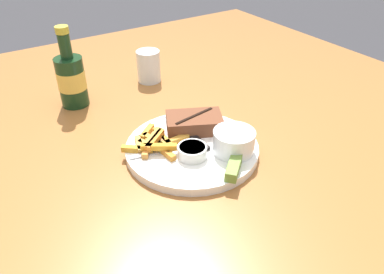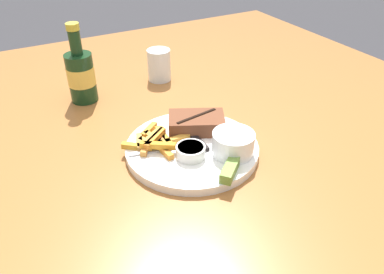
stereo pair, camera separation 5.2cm
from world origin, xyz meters
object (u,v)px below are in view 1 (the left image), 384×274
(knife_utensil, at_px, (190,135))
(drinking_glass, at_px, (149,66))
(beer_bottle, at_px, (71,78))
(pickle_spear, at_px, (234,165))
(dinner_plate, at_px, (192,148))
(fork_utensil, at_px, (159,152))
(coleslaw_cup, at_px, (234,140))
(steak_portion, at_px, (194,123))
(dipping_sauce_cup, at_px, (192,151))

(knife_utensil, height_order, drinking_glass, drinking_glass)
(beer_bottle, bearing_deg, pickle_spear, -70.72)
(dinner_plate, distance_m, fork_utensil, 0.07)
(fork_utensil, bearing_deg, coleslaw_cup, -18.98)
(knife_utensil, bearing_deg, steak_portion, -49.72)
(dinner_plate, relative_size, coleslaw_cup, 3.27)
(steak_portion, distance_m, pickle_spear, 0.16)
(dinner_plate, bearing_deg, drinking_glass, 76.05)
(fork_utensil, xyz_separation_m, beer_bottle, (-0.06, 0.32, 0.05))
(steak_portion, distance_m, dipping_sauce_cup, 0.10)
(coleslaw_cup, height_order, drinking_glass, drinking_glass)
(drinking_glass, bearing_deg, coleslaw_cup, -94.11)
(dipping_sauce_cup, relative_size, pickle_spear, 0.76)
(knife_utensil, distance_m, beer_bottle, 0.35)
(pickle_spear, bearing_deg, dinner_plate, 101.54)
(fork_utensil, relative_size, drinking_glass, 1.50)
(dipping_sauce_cup, bearing_deg, steak_portion, 54.17)
(steak_portion, xyz_separation_m, knife_utensil, (-0.02, -0.02, -0.01))
(dinner_plate, distance_m, steak_portion, 0.07)
(pickle_spear, relative_size, beer_bottle, 0.38)
(steak_portion, height_order, fork_utensil, steak_portion)
(pickle_spear, xyz_separation_m, beer_bottle, (-0.16, 0.45, 0.04))
(dinner_plate, bearing_deg, dipping_sauce_cup, -122.55)
(knife_utensil, bearing_deg, fork_utensil, 101.04)
(beer_bottle, bearing_deg, dinner_plate, -68.30)
(dinner_plate, distance_m, dipping_sauce_cup, 0.05)
(coleslaw_cup, bearing_deg, dinner_plate, 133.05)
(fork_utensil, bearing_deg, dipping_sauce_cup, -32.44)
(steak_portion, height_order, beer_bottle, beer_bottle)
(fork_utensil, distance_m, beer_bottle, 0.34)
(steak_portion, relative_size, drinking_glass, 1.59)
(beer_bottle, height_order, drinking_glass, beer_bottle)
(dinner_plate, relative_size, steak_portion, 1.96)
(pickle_spear, distance_m, knife_utensil, 0.14)
(dipping_sauce_cup, relative_size, fork_utensil, 0.44)
(fork_utensil, height_order, drinking_glass, drinking_glass)
(drinking_glass, bearing_deg, beer_bottle, -174.64)
(coleslaw_cup, height_order, beer_bottle, beer_bottle)
(beer_bottle, xyz_separation_m, drinking_glass, (0.23, 0.02, -0.03))
(drinking_glass, bearing_deg, steak_portion, -99.42)
(coleslaw_cup, relative_size, fork_utensil, 0.64)
(coleslaw_cup, distance_m, fork_utensil, 0.15)
(pickle_spear, bearing_deg, fork_utensil, 126.40)
(steak_portion, bearing_deg, coleslaw_cup, -79.20)
(coleslaw_cup, distance_m, knife_utensil, 0.11)
(knife_utensil, xyz_separation_m, drinking_glass, (0.07, 0.33, 0.02))
(steak_portion, distance_m, drinking_glass, 0.32)
(knife_utensil, xyz_separation_m, beer_bottle, (-0.15, 0.31, 0.05))
(coleslaw_cup, distance_m, pickle_spear, 0.06)
(dipping_sauce_cup, relative_size, knife_utensil, 0.36)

